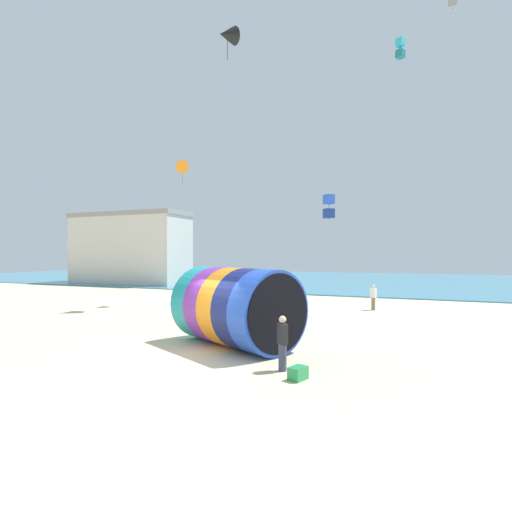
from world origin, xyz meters
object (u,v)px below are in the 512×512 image
kite_black_delta (227,35)px  kite_blue_box (329,206)px  giant_inflatable_tube (236,307)px  kite_orange_delta (183,166)px  bystander_near_water (373,297)px  cooler_box (298,373)px  kite_handler (283,343)px  kite_cyan_box (400,48)px

kite_black_delta → kite_blue_box: bearing=35.3°
giant_inflatable_tube → kite_orange_delta: kite_orange_delta is taller
bystander_near_water → kite_blue_box: bearing=144.8°
kite_orange_delta → cooler_box: (12.01, -12.95, -9.30)m
kite_orange_delta → bystander_near_water: (12.47, 1.78, -8.69)m
cooler_box → kite_blue_box: bearing=99.2°
kite_orange_delta → kite_blue_box: bearing=23.7°
giant_inflatable_tube → cooler_box: 4.59m
kite_handler → cooler_box: size_ratio=3.12×
kite_cyan_box → cooler_box: bearing=-96.5°
giant_inflatable_tube → kite_handler: bearing=-42.0°
kite_handler → kite_cyan_box: 22.52m
kite_handler → kite_orange_delta: 18.87m
kite_handler → cooler_box: bearing=-43.6°
cooler_box → bystander_near_water: bearing=88.2°
bystander_near_water → kite_orange_delta: bearing=-171.9°
kite_blue_box → cooler_box: 18.43m
kite_black_delta → bystander_near_water: (9.01, 1.83, -16.93)m
kite_cyan_box → kite_orange_delta: 16.01m
kite_blue_box → bystander_near_water: 7.13m
kite_handler → cooler_box: (0.65, -0.62, -0.64)m
cooler_box → kite_handler: bearing=136.4°
giant_inflatable_tube → kite_blue_box: kite_blue_box is taller
kite_cyan_box → bystander_near_water: 15.91m
kite_cyan_box → bystander_near_water: kite_cyan_box is taller
kite_blue_box → kite_black_delta: bearing=-144.7°
giant_inflatable_tube → kite_orange_delta: bearing=131.2°
kite_blue_box → kite_cyan_box: bearing=-5.5°
kite_black_delta → giant_inflatable_tube: bearing=-61.9°
bystander_near_water → cooler_box: (-0.45, -14.73, -0.60)m
kite_handler → giant_inflatable_tube: bearing=138.0°
kite_handler → bystander_near_water: (1.10, 14.11, -0.04)m
kite_cyan_box → kite_blue_box: size_ratio=0.75×
kite_blue_box → giant_inflatable_tube: bearing=-92.0°
kite_blue_box → cooler_box: bearing=-80.8°
cooler_box → kite_orange_delta: bearing=132.8°
kite_handler → kite_orange_delta: (-11.36, 12.33, 8.65)m
giant_inflatable_tube → kite_handler: size_ratio=3.34×
kite_orange_delta → cooler_box: bearing=-47.2°
kite_cyan_box → kite_handler: bearing=-99.1°
giant_inflatable_tube → kite_cyan_box: 20.94m
kite_cyan_box → cooler_box: kite_cyan_box is taller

